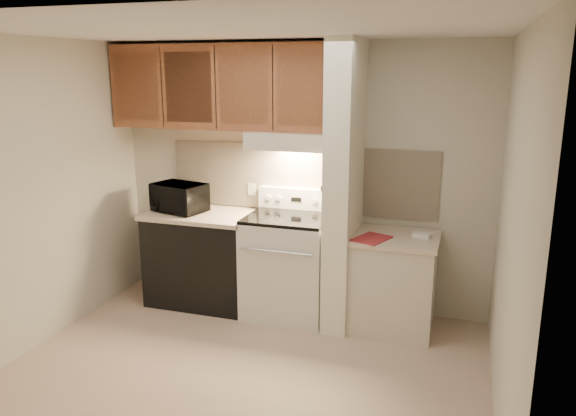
% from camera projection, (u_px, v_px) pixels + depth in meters
% --- Properties ---
extents(floor, '(3.60, 3.60, 0.00)m').
position_uv_depth(floor, '(242.00, 374.00, 4.25)').
color(floor, '#C3A790').
rests_on(floor, ground).
extents(ceiling, '(3.60, 3.60, 0.00)m').
position_uv_depth(ceiling, '(234.00, 29.00, 3.65)').
color(ceiling, white).
rests_on(ceiling, wall_back).
extents(wall_back, '(3.60, 2.50, 0.02)m').
position_uv_depth(wall_back, '(299.00, 177.00, 5.34)').
color(wall_back, beige).
rests_on(wall_back, floor).
extents(wall_left, '(0.02, 3.00, 2.50)m').
position_uv_depth(wall_left, '(30.00, 197.00, 4.49)').
color(wall_left, beige).
rests_on(wall_left, floor).
extents(wall_right, '(0.02, 3.00, 2.50)m').
position_uv_depth(wall_right, '(511.00, 237.00, 3.42)').
color(wall_right, beige).
rests_on(wall_right, floor).
extents(backsplash, '(2.60, 0.02, 0.63)m').
position_uv_depth(backsplash, '(299.00, 178.00, 5.33)').
color(backsplash, '#F8E3C5').
rests_on(backsplash, wall_back).
extents(range_body, '(0.76, 0.65, 0.92)m').
position_uv_depth(range_body, '(288.00, 267.00, 5.21)').
color(range_body, silver).
rests_on(range_body, floor).
extents(oven_window, '(0.50, 0.01, 0.30)m').
position_uv_depth(oven_window, '(277.00, 274.00, 4.91)').
color(oven_window, black).
rests_on(oven_window, range_body).
extents(oven_handle, '(0.65, 0.02, 0.02)m').
position_uv_depth(oven_handle, '(276.00, 252.00, 4.82)').
color(oven_handle, silver).
rests_on(oven_handle, range_body).
extents(cooktop, '(0.74, 0.64, 0.03)m').
position_uv_depth(cooktop, '(288.00, 218.00, 5.09)').
color(cooktop, black).
rests_on(cooktop, range_body).
extents(range_backguard, '(0.76, 0.08, 0.20)m').
position_uv_depth(range_backguard, '(297.00, 199.00, 5.33)').
color(range_backguard, silver).
rests_on(range_backguard, range_body).
extents(range_display, '(0.10, 0.01, 0.04)m').
position_uv_depth(range_display, '(296.00, 199.00, 5.29)').
color(range_display, black).
rests_on(range_display, range_backguard).
extents(range_knob_left_outer, '(0.05, 0.02, 0.05)m').
position_uv_depth(range_knob_left_outer, '(268.00, 198.00, 5.37)').
color(range_knob_left_outer, silver).
rests_on(range_knob_left_outer, range_backguard).
extents(range_knob_left_inner, '(0.05, 0.02, 0.05)m').
position_uv_depth(range_knob_left_inner, '(278.00, 198.00, 5.34)').
color(range_knob_left_inner, silver).
rests_on(range_knob_left_inner, range_backguard).
extents(range_knob_right_inner, '(0.05, 0.02, 0.05)m').
position_uv_depth(range_knob_right_inner, '(315.00, 201.00, 5.23)').
color(range_knob_right_inner, silver).
rests_on(range_knob_right_inner, range_backguard).
extents(range_knob_right_outer, '(0.05, 0.02, 0.05)m').
position_uv_depth(range_knob_right_outer, '(325.00, 202.00, 5.20)').
color(range_knob_right_outer, silver).
rests_on(range_knob_right_outer, range_backguard).
extents(dishwasher_front, '(1.00, 0.63, 0.87)m').
position_uv_depth(dishwasher_front, '(203.00, 260.00, 5.49)').
color(dishwasher_front, black).
rests_on(dishwasher_front, floor).
extents(left_countertop, '(1.04, 0.67, 0.04)m').
position_uv_depth(left_countertop, '(201.00, 215.00, 5.38)').
color(left_countertop, beige).
rests_on(left_countertop, dishwasher_front).
extents(spoon_rest, '(0.26, 0.14, 0.02)m').
position_uv_depth(spoon_rest, '(188.00, 211.00, 5.40)').
color(spoon_rest, black).
rests_on(spoon_rest, left_countertop).
extents(teal_jar, '(0.12, 0.12, 0.10)m').
position_uv_depth(teal_jar, '(177.00, 201.00, 5.62)').
color(teal_jar, '#235B60').
rests_on(teal_jar, left_countertop).
extents(outlet, '(0.08, 0.01, 0.12)m').
position_uv_depth(outlet, '(252.00, 189.00, 5.49)').
color(outlet, beige).
rests_on(outlet, backsplash).
extents(microwave, '(0.56, 0.45, 0.27)m').
position_uv_depth(microwave, '(179.00, 198.00, 5.39)').
color(microwave, black).
rests_on(microwave, left_countertop).
extents(partition_pillar, '(0.22, 0.70, 2.50)m').
position_uv_depth(partition_pillar, '(344.00, 187.00, 4.86)').
color(partition_pillar, white).
rests_on(partition_pillar, floor).
extents(pillar_trim, '(0.01, 0.70, 0.04)m').
position_uv_depth(pillar_trim, '(331.00, 181.00, 4.88)').
color(pillar_trim, '#965736').
rests_on(pillar_trim, partition_pillar).
extents(knife_strip, '(0.02, 0.42, 0.04)m').
position_uv_depth(knife_strip, '(329.00, 180.00, 4.83)').
color(knife_strip, black).
rests_on(knife_strip, partition_pillar).
extents(knife_blade_a, '(0.01, 0.03, 0.16)m').
position_uv_depth(knife_blade_a, '(323.00, 195.00, 4.71)').
color(knife_blade_a, silver).
rests_on(knife_blade_a, knife_strip).
extents(knife_handle_a, '(0.02, 0.02, 0.10)m').
position_uv_depth(knife_handle_a, '(323.00, 177.00, 4.68)').
color(knife_handle_a, black).
rests_on(knife_handle_a, knife_strip).
extents(knife_blade_b, '(0.01, 0.04, 0.18)m').
position_uv_depth(knife_blade_b, '(326.00, 194.00, 4.80)').
color(knife_blade_b, silver).
rests_on(knife_blade_b, knife_strip).
extents(knife_handle_b, '(0.02, 0.02, 0.10)m').
position_uv_depth(knife_handle_b, '(325.00, 176.00, 4.74)').
color(knife_handle_b, black).
rests_on(knife_handle_b, knife_strip).
extents(knife_blade_c, '(0.01, 0.04, 0.20)m').
position_uv_depth(knife_blade_c, '(328.00, 193.00, 4.87)').
color(knife_blade_c, silver).
rests_on(knife_blade_c, knife_strip).
extents(knife_handle_c, '(0.02, 0.02, 0.10)m').
position_uv_depth(knife_handle_c, '(328.00, 174.00, 4.83)').
color(knife_handle_c, black).
rests_on(knife_handle_c, knife_strip).
extents(knife_blade_d, '(0.01, 0.04, 0.16)m').
position_uv_depth(knife_blade_d, '(330.00, 189.00, 4.94)').
color(knife_blade_d, silver).
rests_on(knife_blade_d, knife_strip).
extents(knife_handle_d, '(0.02, 0.02, 0.10)m').
position_uv_depth(knife_handle_d, '(330.00, 172.00, 4.90)').
color(knife_handle_d, black).
rests_on(knife_handle_d, knife_strip).
extents(knife_blade_e, '(0.01, 0.04, 0.18)m').
position_uv_depth(knife_blade_e, '(332.00, 189.00, 5.00)').
color(knife_blade_e, silver).
rests_on(knife_blade_e, knife_strip).
extents(knife_handle_e, '(0.02, 0.02, 0.10)m').
position_uv_depth(knife_handle_e, '(332.00, 171.00, 4.96)').
color(knife_handle_e, black).
rests_on(knife_handle_e, knife_strip).
extents(oven_mitt, '(0.03, 0.09, 0.22)m').
position_uv_depth(oven_mitt, '(334.00, 187.00, 5.07)').
color(oven_mitt, gray).
rests_on(oven_mitt, partition_pillar).
extents(right_cab_base, '(0.70, 0.60, 0.81)m').
position_uv_depth(right_cab_base, '(393.00, 285.00, 4.93)').
color(right_cab_base, beige).
rests_on(right_cab_base, floor).
extents(right_countertop, '(0.74, 0.64, 0.04)m').
position_uv_depth(right_countertop, '(395.00, 238.00, 4.83)').
color(right_countertop, beige).
rests_on(right_countertop, right_cab_base).
extents(red_folder, '(0.34, 0.39, 0.01)m').
position_uv_depth(red_folder, '(372.00, 239.00, 4.73)').
color(red_folder, maroon).
rests_on(red_folder, right_countertop).
extents(white_box, '(0.16, 0.13, 0.04)m').
position_uv_depth(white_box, '(422.00, 235.00, 4.78)').
color(white_box, white).
rests_on(white_box, right_countertop).
extents(range_hood, '(0.78, 0.44, 0.15)m').
position_uv_depth(range_hood, '(293.00, 140.00, 5.04)').
color(range_hood, beige).
rests_on(range_hood, upper_cabinets).
extents(hood_lip, '(0.78, 0.04, 0.06)m').
position_uv_depth(hood_lip, '(285.00, 148.00, 4.86)').
color(hood_lip, beige).
rests_on(hood_lip, range_hood).
extents(upper_cabinets, '(2.18, 0.33, 0.77)m').
position_uv_depth(upper_cabinets, '(223.00, 87.00, 5.18)').
color(upper_cabinets, '#965736').
rests_on(upper_cabinets, wall_back).
extents(cab_door_a, '(0.46, 0.01, 0.63)m').
position_uv_depth(cab_door_a, '(136.00, 87.00, 5.27)').
color(cab_door_a, '#965736').
rests_on(cab_door_a, upper_cabinets).
extents(cab_gap_a, '(0.01, 0.01, 0.73)m').
position_uv_depth(cab_gap_a, '(162.00, 87.00, 5.19)').
color(cab_gap_a, black).
rests_on(cab_gap_a, upper_cabinets).
extents(cab_door_b, '(0.46, 0.01, 0.63)m').
position_uv_depth(cab_door_b, '(188.00, 87.00, 5.11)').
color(cab_door_b, '#965736').
rests_on(cab_door_b, upper_cabinets).
extents(cab_gap_b, '(0.01, 0.01, 0.73)m').
position_uv_depth(cab_gap_b, '(216.00, 88.00, 5.03)').
color(cab_gap_b, black).
rests_on(cab_gap_b, upper_cabinets).
extents(cab_door_c, '(0.46, 0.01, 0.63)m').
position_uv_depth(cab_door_c, '(244.00, 88.00, 4.95)').
color(cab_door_c, '#965736').
rests_on(cab_door_c, upper_cabinets).
extents(cab_gap_c, '(0.01, 0.01, 0.73)m').
position_uv_depth(cab_gap_c, '(273.00, 88.00, 4.87)').
color(cab_gap_c, black).
rests_on(cab_gap_c, upper_cabinets).
extents(cab_door_d, '(0.46, 0.01, 0.63)m').
position_uv_depth(cab_door_d, '(303.00, 88.00, 4.79)').
color(cab_door_d, '#965736').
rests_on(cab_door_d, upper_cabinets).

